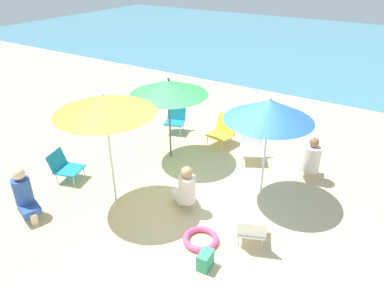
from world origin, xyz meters
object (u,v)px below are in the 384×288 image
(beach_chair_e, at_px, (223,130))
(person_c, at_px, (24,194))
(beach_chair_a, at_px, (252,146))
(umbrella_blue, at_px, (269,110))
(beach_chair_d, at_px, (251,229))
(swim_ring, at_px, (201,239))
(beach_bag, at_px, (205,260))
(person_a, at_px, (311,159))
(umbrella_yellow, at_px, (104,104))
(umbrella_green, at_px, (169,87))
(person_b, at_px, (186,189))
(beach_chair_b, at_px, (64,166))
(beach_chair_c, at_px, (176,119))

(beach_chair_e, bearing_deg, person_c, -10.15)
(beach_chair_a, height_order, person_c, person_c)
(umbrella_blue, distance_m, beach_chair_d, 1.99)
(umbrella_blue, distance_m, beach_chair_a, 1.96)
(swim_ring, distance_m, beach_bag, 0.54)
(person_a, bearing_deg, beach_bag, 157.45)
(umbrella_yellow, xyz_separation_m, beach_chair_e, (0.61, 3.09, -1.55))
(umbrella_green, relative_size, beach_chair_d, 2.72)
(umbrella_green, relative_size, beach_chair_a, 2.53)
(person_a, xyz_separation_m, person_b, (-1.58, -2.16, -0.03))
(beach_chair_a, relative_size, beach_chair_e, 1.04)
(beach_bag, bearing_deg, person_a, 79.23)
(person_c, height_order, beach_bag, person_c)
(person_a, bearing_deg, beach_chair_b, 110.35)
(umbrella_blue, distance_m, umbrella_green, 2.32)
(umbrella_yellow, relative_size, person_b, 2.35)
(person_a, bearing_deg, person_b, 132.07)
(umbrella_blue, height_order, beach_chair_b, umbrella_blue)
(umbrella_blue, height_order, beach_chair_a, umbrella_blue)
(beach_chair_e, bearing_deg, umbrella_green, -20.19)
(umbrella_yellow, distance_m, umbrella_blue, 2.72)
(beach_bag, bearing_deg, umbrella_green, 133.51)
(beach_chair_a, distance_m, person_c, 4.61)
(umbrella_yellow, bearing_deg, person_b, 21.55)
(beach_chair_a, distance_m, beach_bag, 3.35)
(umbrella_yellow, bearing_deg, person_c, -131.75)
(umbrella_blue, relative_size, person_a, 2.10)
(beach_chair_e, relative_size, person_a, 0.74)
(umbrella_yellow, bearing_deg, swim_ring, -2.75)
(umbrella_green, height_order, person_b, umbrella_green)
(beach_chair_a, distance_m, beach_chair_d, 2.70)
(umbrella_yellow, distance_m, person_b, 1.99)
(umbrella_blue, bearing_deg, person_a, 60.09)
(beach_chair_a, bearing_deg, umbrella_yellow, -57.08)
(beach_chair_a, relative_size, beach_chair_d, 1.08)
(beach_chair_c, bearing_deg, beach_chair_b, -30.58)
(swim_ring, bearing_deg, umbrella_yellow, 177.25)
(umbrella_yellow, distance_m, beach_chair_d, 3.05)
(beach_chair_e, bearing_deg, umbrella_blue, 57.58)
(umbrella_blue, relative_size, beach_chair_d, 2.94)
(umbrella_blue, relative_size, person_c, 2.10)
(umbrella_yellow, relative_size, beach_chair_c, 3.43)
(beach_bag, bearing_deg, swim_ring, 127.80)
(umbrella_green, distance_m, beach_chair_c, 1.85)
(person_c, relative_size, swim_ring, 1.65)
(umbrella_blue, distance_m, person_a, 1.77)
(beach_chair_b, relative_size, person_a, 0.71)
(umbrella_blue, height_order, swim_ring, umbrella_blue)
(beach_chair_b, xyz_separation_m, person_b, (2.60, 0.47, 0.13))
(beach_chair_e, distance_m, beach_bag, 3.95)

